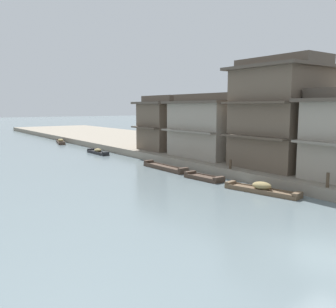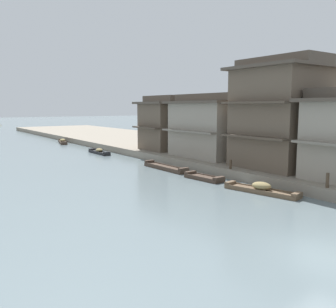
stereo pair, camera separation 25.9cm
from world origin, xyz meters
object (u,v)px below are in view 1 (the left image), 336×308
(house_waterfront_tall, at_px, (212,126))
(mooring_post_dock_near, at_px, (328,180))
(boat_moored_nearest, at_px, (165,168))
(boat_moored_second, at_px, (204,178))
(boat_midriver_upstream, at_px, (98,152))
(house_waterfront_second, at_px, (279,114))
(house_waterfront_narrow, at_px, (165,123))
(boat_moored_third, at_px, (61,142))
(mooring_post_dock_mid, at_px, (230,164))
(boat_midriver_drifting, at_px, (262,189))

(house_waterfront_tall, relative_size, mooring_post_dock_near, 9.06)
(house_waterfront_tall, bearing_deg, boat_moored_nearest, -178.87)
(boat_moored_second, bearing_deg, boat_moored_nearest, 88.46)
(boat_midriver_upstream, bearing_deg, boat_moored_second, -89.54)
(mooring_post_dock_near, bearing_deg, house_waterfront_second, 60.20)
(boat_moored_nearest, relative_size, house_waterfront_tall, 0.70)
(house_waterfront_tall, distance_m, house_waterfront_narrow, 7.46)
(boat_moored_second, bearing_deg, boat_midriver_upstream, 90.46)
(house_waterfront_second, bearing_deg, boat_moored_third, 98.39)
(boat_moored_second, xyz_separation_m, boat_midriver_upstream, (-0.16, 19.19, 0.07))
(boat_midriver_upstream, xyz_separation_m, house_waterfront_narrow, (5.68, -6.10, 3.55))
(house_waterfront_narrow, height_order, mooring_post_dock_mid, house_waterfront_narrow)
(boat_moored_third, bearing_deg, boat_moored_nearest, -90.70)
(boat_moored_nearest, distance_m, boat_moored_third, 28.74)
(boat_moored_nearest, xyz_separation_m, boat_moored_second, (-0.15, -5.52, -0.01))
(boat_midriver_drifting, xyz_separation_m, mooring_post_dock_mid, (1.88, 4.75, 0.88))
(boat_moored_nearest, height_order, boat_midriver_upstream, boat_midriver_upstream)
(boat_moored_third, height_order, house_waterfront_second, house_waterfront_second)
(boat_moored_nearest, bearing_deg, mooring_post_dock_mid, -72.78)
(boat_moored_nearest, relative_size, house_waterfront_narrow, 0.94)
(boat_moored_third, distance_m, boat_midriver_upstream, 15.09)
(boat_moored_third, xyz_separation_m, boat_midriver_drifting, (-0.28, -39.78, 0.02))
(boat_moored_nearest, xyz_separation_m, mooring_post_dock_near, (1.95, -14.50, 1.04))
(boat_midriver_drifting, xyz_separation_m, boat_midriver_upstream, (-0.37, 24.70, -0.02))
(boat_midriver_drifting, distance_m, boat_midriver_upstream, 24.70)
(house_waterfront_narrow, height_order, mooring_post_dock_near, house_waterfront_narrow)
(mooring_post_dock_mid, bearing_deg, house_waterfront_second, -22.58)
(house_waterfront_second, xyz_separation_m, house_waterfront_tall, (0.09, 7.98, -1.31))
(boat_moored_nearest, distance_m, mooring_post_dock_near, 14.67)
(boat_moored_nearest, distance_m, boat_moored_second, 5.53)
(boat_moored_second, distance_m, house_waterfront_second, 8.01)
(boat_midriver_upstream, distance_m, house_waterfront_narrow, 9.06)
(boat_moored_nearest, relative_size, boat_midriver_drifting, 1.08)
(house_waterfront_tall, bearing_deg, mooring_post_dock_near, -104.92)
(boat_moored_third, relative_size, house_waterfront_second, 0.63)
(boat_midriver_drifting, relative_size, house_waterfront_narrow, 0.86)
(mooring_post_dock_mid, bearing_deg, mooring_post_dock_near, -90.00)
(boat_moored_third, relative_size, boat_midriver_drifting, 1.04)
(boat_midriver_upstream, bearing_deg, house_waterfront_second, -74.30)
(boat_midriver_drifting, xyz_separation_m, house_waterfront_second, (5.68, 3.17, 4.81))
(boat_moored_nearest, bearing_deg, boat_moored_second, -91.54)
(boat_midriver_upstream, distance_m, mooring_post_dock_mid, 20.09)
(house_waterfront_tall, bearing_deg, boat_midriver_drifting, -117.37)
(boat_moored_third, bearing_deg, house_waterfront_tall, -79.15)
(boat_moored_nearest, xyz_separation_m, house_waterfront_second, (5.75, -7.86, 4.89))
(boat_moored_third, height_order, boat_midriver_upstream, boat_moored_third)
(house_waterfront_narrow, relative_size, mooring_post_dock_near, 6.77)
(house_waterfront_tall, bearing_deg, mooring_post_dock_mid, -121.33)
(boat_moored_third, bearing_deg, boat_moored_second, -90.84)
(boat_moored_second, relative_size, house_waterfront_narrow, 0.58)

